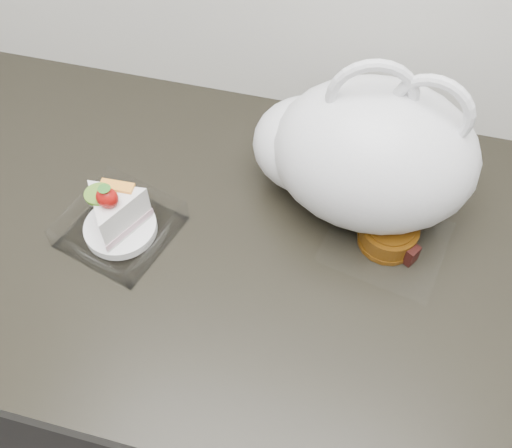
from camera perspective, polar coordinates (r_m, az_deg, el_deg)
counter at (r=1.24m, az=0.40°, el=-13.76°), size 2.04×0.64×0.90m
cake_tray at (r=0.85m, az=-13.63°, el=0.38°), size 0.18×0.18×0.11m
mooncake_wrap at (r=0.85m, az=13.15°, el=-1.21°), size 0.20×0.19×0.04m
plastic_bag at (r=0.82m, az=10.44°, el=7.07°), size 0.32×0.23×0.27m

